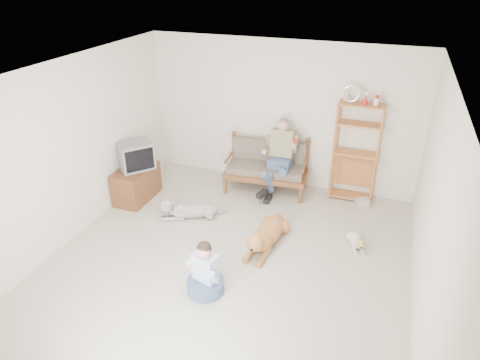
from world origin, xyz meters
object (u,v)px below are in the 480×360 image
at_px(golden_retriever, 266,235).
at_px(loveseat, 267,165).
at_px(tv_stand, 136,183).
at_px(etagere, 355,152).

bearing_deg(golden_retriever, loveseat, 111.36).
bearing_deg(golden_retriever, tv_stand, 172.41).
bearing_deg(etagere, golden_retriever, -118.09).
bearing_deg(loveseat, etagere, 1.82).
bearing_deg(golden_retriever, etagere, 66.90).
xyz_separation_m(loveseat, tv_stand, (-2.11, -1.14, -0.19)).
height_order(loveseat, golden_retriever, loveseat).
height_order(tv_stand, golden_retriever, tv_stand).
distance_m(loveseat, etagere, 1.60).
distance_m(loveseat, tv_stand, 2.41).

